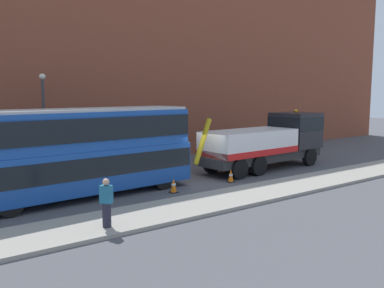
{
  "coord_description": "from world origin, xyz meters",
  "views": [
    {
      "loc": [
        -12.95,
        -17.59,
        4.79
      ],
      "look_at": [
        -0.08,
        0.13,
        2.0
      ],
      "focal_mm": 38.18,
      "sensor_mm": 36.0,
      "label": 1
    }
  ],
  "objects": [
    {
      "name": "recovery_tow_truck",
      "position": [
        5.9,
        0.16,
        1.76
      ],
      "size": [
        10.21,
        3.16,
        3.67
      ],
      "rotation": [
        0.0,
        0.0,
        0.06
      ],
      "color": "#2D2D2D",
      "rests_on": "ground_plane"
    },
    {
      "name": "double_decker_bus",
      "position": [
        -6.41,
        0.13,
        2.23
      ],
      "size": [
        11.15,
        3.19,
        4.06
      ],
      "rotation": [
        0.0,
        0.0,
        0.06
      ],
      "color": "#19479E",
      "rests_on": "ground_plane"
    },
    {
      "name": "street_lamp",
      "position": [
        -6.16,
        6.04,
        3.47
      ],
      "size": [
        0.36,
        0.36,
        5.83
      ],
      "color": "#38383D",
      "rests_on": "ground_plane"
    },
    {
      "name": "ground_plane",
      "position": [
        0.0,
        0.0,
        0.0
      ],
      "size": [
        120.0,
        120.0,
        0.0
      ],
      "primitive_type": "plane",
      "color": "#4C4C51"
    },
    {
      "name": "building_facade",
      "position": [
        0.0,
        8.23,
        8.07
      ],
      "size": [
        60.0,
        1.5,
        16.0
      ],
      "color": "brown",
      "rests_on": "ground_plane"
    },
    {
      "name": "pedestrian_onlooker",
      "position": [
        -7.31,
        -4.81,
        0.99
      ],
      "size": [
        0.44,
        0.48,
        1.71
      ],
      "rotation": [
        0.0,
        0.0,
        0.59
      ],
      "color": "#232333",
      "rests_on": "near_kerb"
    },
    {
      "name": "traffic_cone_midway",
      "position": [
        1.31,
        -1.5,
        0.34
      ],
      "size": [
        0.36,
        0.36,
        0.72
      ],
      "color": "orange",
      "rests_on": "ground_plane"
    },
    {
      "name": "near_kerb",
      "position": [
        0.0,
        -4.2,
        0.07
      ],
      "size": [
        60.0,
        2.8,
        0.15
      ],
      "primitive_type": "cube",
      "color": "gray",
      "rests_on": "ground_plane"
    },
    {
      "name": "traffic_cone_near_bus",
      "position": [
        -2.43,
        -1.6,
        0.34
      ],
      "size": [
        0.36,
        0.36,
        0.72
      ],
      "color": "orange",
      "rests_on": "ground_plane"
    }
  ]
}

